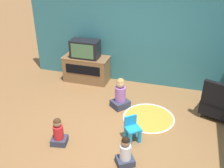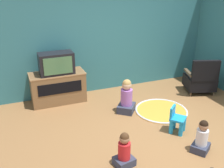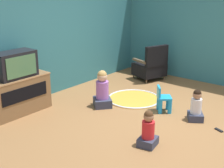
% 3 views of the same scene
% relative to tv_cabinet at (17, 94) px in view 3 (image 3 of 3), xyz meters
% --- Properties ---
extents(ground_plane, '(30.00, 30.00, 0.00)m').
position_rel_tv_cabinet_xyz_m(ground_plane, '(1.43, -2.04, -0.35)').
color(ground_plane, olive).
extents(wall_back, '(5.55, 0.12, 2.56)m').
position_rel_tv_cabinet_xyz_m(wall_back, '(1.20, 0.34, 0.93)').
color(wall_back, teal).
rests_on(wall_back, ground_plane).
extents(tv_cabinet, '(1.17, 0.53, 0.67)m').
position_rel_tv_cabinet_xyz_m(tv_cabinet, '(0.00, 0.00, 0.00)').
color(tv_cabinet, brown).
rests_on(tv_cabinet, ground_plane).
extents(television, '(0.72, 0.39, 0.45)m').
position_rel_tv_cabinet_xyz_m(television, '(0.00, -0.04, 0.55)').
color(television, black).
rests_on(television, tv_cabinet).
extents(black_armchair, '(0.81, 0.78, 0.87)m').
position_rel_tv_cabinet_xyz_m(black_armchair, '(3.23, -0.78, -0.02)').
color(black_armchair, brown).
rests_on(black_armchair, ground_plane).
extents(yellow_kid_chair, '(0.36, 0.36, 0.48)m').
position_rel_tv_cabinet_xyz_m(yellow_kid_chair, '(1.70, -2.03, -0.14)').
color(yellow_kid_chair, '#1E99DB').
rests_on(yellow_kid_chair, ground_plane).
extents(play_mat, '(1.09, 1.09, 0.04)m').
position_rel_tv_cabinet_xyz_m(play_mat, '(1.87, -1.26, -0.34)').
color(play_mat, gold).
rests_on(play_mat, ground_plane).
extents(child_watching_left, '(0.37, 0.36, 0.55)m').
position_rel_tv_cabinet_xyz_m(child_watching_left, '(1.72, -2.65, -0.11)').
color(child_watching_left, '#33384C').
rests_on(child_watching_left, ground_plane).
extents(child_watching_center, '(0.47, 0.48, 0.71)m').
position_rel_tv_cabinet_xyz_m(child_watching_center, '(1.19, -1.00, -0.04)').
color(child_watching_center, '#33384C').
rests_on(child_watching_center, ground_plane).
extents(child_watching_right, '(0.32, 0.29, 0.55)m').
position_rel_tv_cabinet_xyz_m(child_watching_right, '(0.46, -2.50, -0.11)').
color(child_watching_right, '#33384C').
rests_on(child_watching_right, ground_plane).
extents(remote_control, '(0.10, 0.16, 0.02)m').
position_rel_tv_cabinet_xyz_m(remote_control, '(1.57, -3.13, -0.34)').
color(remote_control, black).
rests_on(remote_control, ground_plane).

